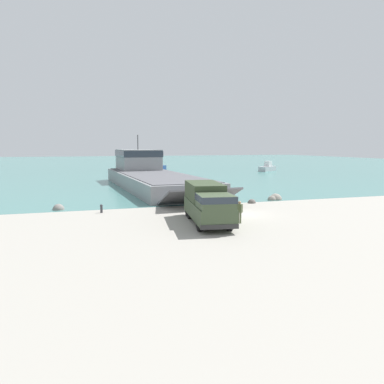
# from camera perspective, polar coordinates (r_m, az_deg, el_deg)

# --- Properties ---
(ground_plane) EXTENTS (240.00, 240.00, 0.00)m
(ground_plane) POSITION_cam_1_polar(r_m,az_deg,el_deg) (32.65, 7.25, -3.36)
(ground_plane) COLOR #9E998E
(water_surface) EXTENTS (240.00, 180.00, 0.01)m
(water_surface) POSITION_cam_1_polar(r_m,az_deg,el_deg) (125.84, -11.22, 4.28)
(water_surface) COLOR #477F7A
(water_surface) RESTS_ON ground_plane
(landing_craft) EXTENTS (10.13, 34.97, 7.63)m
(landing_craft) POSITION_cam_1_polar(r_m,az_deg,el_deg) (55.24, -6.56, 2.84)
(landing_craft) COLOR gray
(landing_craft) RESTS_ON ground_plane
(military_truck) EXTENTS (3.66, 8.27, 2.97)m
(military_truck) POSITION_cam_1_polar(r_m,az_deg,el_deg) (28.41, 2.42, -1.64)
(military_truck) COLOR #3D4C33
(military_truck) RESTS_ON ground_plane
(soldier_on_ramp) EXTENTS (0.45, 0.50, 1.70)m
(soldier_on_ramp) POSITION_cam_1_polar(r_m,az_deg,el_deg) (28.72, 7.25, -2.80)
(soldier_on_ramp) COLOR #566042
(soldier_on_ramp) RESTS_ON ground_plane
(moored_boat_a) EXTENTS (5.51, 4.60, 2.31)m
(moored_boat_a) POSITION_cam_1_polar(r_m,az_deg,el_deg) (88.77, 11.42, 3.64)
(moored_boat_a) COLOR #B7BABF
(moored_boat_a) RESTS_ON ground_plane
(moored_boat_b) EXTENTS (6.87, 6.87, 2.25)m
(moored_boat_b) POSITION_cam_1_polar(r_m,az_deg,el_deg) (93.40, -6.21, 3.89)
(moored_boat_b) COLOR navy
(moored_boat_b) RESTS_ON ground_plane
(mooring_bollard) EXTENTS (0.24, 0.24, 0.76)m
(mooring_bollard) POSITION_cam_1_polar(r_m,az_deg,el_deg) (33.91, -13.64, -2.40)
(mooring_bollard) COLOR #333338
(mooring_bollard) RESTS_ON ground_plane
(shoreline_rock_a) EXTENTS (1.07, 1.07, 1.07)m
(shoreline_rock_a) POSITION_cam_1_polar(r_m,az_deg,el_deg) (36.73, -19.67, -2.55)
(shoreline_rock_a) COLOR gray
(shoreline_rock_a) RESTS_ON ground_plane
(shoreline_rock_b) EXTENTS (0.84, 0.84, 0.84)m
(shoreline_rock_b) POSITION_cam_1_polar(r_m,az_deg,el_deg) (39.04, 9.10, -1.67)
(shoreline_rock_b) COLOR #66605B
(shoreline_rock_b) RESTS_ON ground_plane
(shoreline_rock_c) EXTENTS (1.36, 1.36, 1.36)m
(shoreline_rock_c) POSITION_cam_1_polar(r_m,az_deg,el_deg) (41.96, 12.62, -1.15)
(shoreline_rock_c) COLOR gray
(shoreline_rock_c) RESTS_ON ground_plane
(shoreline_rock_d) EXTENTS (1.00, 1.00, 1.00)m
(shoreline_rock_d) POSITION_cam_1_polar(r_m,az_deg,el_deg) (41.54, 12.10, -1.22)
(shoreline_rock_d) COLOR gray
(shoreline_rock_d) RESTS_ON ground_plane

